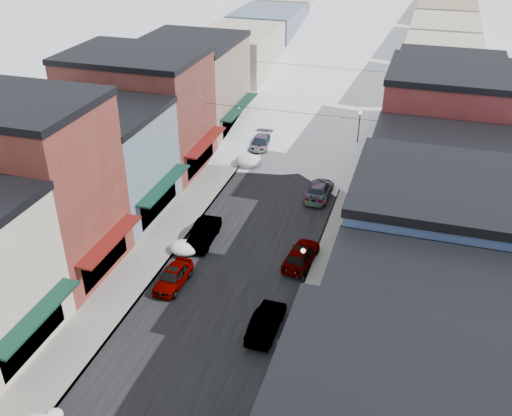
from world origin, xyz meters
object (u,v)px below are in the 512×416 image
Objects in this scene: trash_can at (280,347)px; streetlamp_near at (302,267)px; car_silver_sedan at (173,277)px; car_dark_hatch at (204,233)px; car_green_sedan at (266,322)px.

streetlamp_near reaches higher than trash_can.
car_silver_sedan is 0.89× the size of car_dark_hatch.
car_green_sedan is 1.11× the size of streetlamp_near.
car_dark_hatch is 5.11× the size of trash_can.
car_dark_hatch reaches higher than trash_can.
trash_can is 5.78m from streetlamp_near.
car_dark_hatch is 1.17× the size of streetlamp_near.
trash_can is at bearing -52.03° from car_dark_hatch.
car_dark_hatch is at bearing 152.17° from streetlamp_near.
car_dark_hatch is 10.00m from streetlamp_near.
car_green_sedan is at bearing 127.65° from trash_can.
car_silver_sedan is at bearing -92.96° from car_dark_hatch.
car_green_sedan is 4.35m from streetlamp_near.
trash_can is at bearing -24.78° from car_silver_sedan.
car_green_sedan is (7.36, -8.29, -0.04)m from car_dark_hatch.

